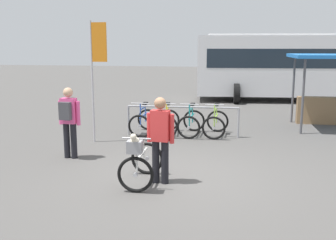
{
  "coord_description": "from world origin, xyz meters",
  "views": [
    {
      "loc": [
        1.22,
        -7.38,
        2.58
      ],
      "look_at": [
        -0.28,
        0.71,
        1.0
      ],
      "focal_mm": 41.88,
      "sensor_mm": 36.0,
      "label": 1
    }
  ],
  "objects_px": {
    "racked_bike_blue": "(144,121)",
    "pedestrian_with_backpack": "(69,118)",
    "person_with_featured_bike": "(160,136)",
    "featured_bicycle": "(140,160)",
    "racked_bike_lime": "(216,123)",
    "racked_bike_yellow": "(167,122)",
    "banner_flag": "(96,59)",
    "racked_bike_teal": "(191,123)",
    "bus_distant": "(306,63)"
  },
  "relations": [
    {
      "from": "racked_bike_blue",
      "to": "racked_bike_lime",
      "type": "xyz_separation_m",
      "value": [
        2.1,
        0.13,
        0.0
      ]
    },
    {
      "from": "racked_bike_blue",
      "to": "person_with_featured_bike",
      "type": "relative_size",
      "value": 0.68
    },
    {
      "from": "featured_bicycle",
      "to": "banner_flag",
      "type": "bearing_deg",
      "value": 122.68
    },
    {
      "from": "pedestrian_with_backpack",
      "to": "banner_flag",
      "type": "relative_size",
      "value": 0.51
    },
    {
      "from": "racked_bike_blue",
      "to": "racked_bike_teal",
      "type": "relative_size",
      "value": 0.99
    },
    {
      "from": "person_with_featured_bike",
      "to": "bus_distant",
      "type": "height_order",
      "value": "bus_distant"
    },
    {
      "from": "featured_bicycle",
      "to": "person_with_featured_bike",
      "type": "bearing_deg",
      "value": 28.57
    },
    {
      "from": "bus_distant",
      "to": "racked_bike_yellow",
      "type": "bearing_deg",
      "value": -121.6
    },
    {
      "from": "racked_bike_yellow",
      "to": "person_with_featured_bike",
      "type": "xyz_separation_m",
      "value": [
        0.63,
        -4.06,
        0.54
      ]
    },
    {
      "from": "featured_bicycle",
      "to": "racked_bike_lime",
      "type": "bearing_deg",
      "value": 75.56
    },
    {
      "from": "racked_bike_yellow",
      "to": "racked_bike_lime",
      "type": "relative_size",
      "value": 1.0
    },
    {
      "from": "racked_bike_teal",
      "to": "person_with_featured_bike",
      "type": "relative_size",
      "value": 0.69
    },
    {
      "from": "racked_bike_blue",
      "to": "featured_bicycle",
      "type": "distance_m",
      "value": 4.32
    },
    {
      "from": "person_with_featured_bike",
      "to": "pedestrian_with_backpack",
      "type": "relative_size",
      "value": 1.0
    },
    {
      "from": "featured_bicycle",
      "to": "bus_distant",
      "type": "xyz_separation_m",
      "value": [
        4.73,
        12.4,
        1.25
      ]
    },
    {
      "from": "racked_bike_yellow",
      "to": "banner_flag",
      "type": "relative_size",
      "value": 0.36
    },
    {
      "from": "person_with_featured_bike",
      "to": "featured_bicycle",
      "type": "bearing_deg",
      "value": -151.43
    },
    {
      "from": "racked_bike_yellow",
      "to": "racked_bike_lime",
      "type": "distance_m",
      "value": 1.4
    },
    {
      "from": "pedestrian_with_backpack",
      "to": "bus_distant",
      "type": "bearing_deg",
      "value": 58.33
    },
    {
      "from": "pedestrian_with_backpack",
      "to": "bus_distant",
      "type": "distance_m",
      "value": 12.92
    },
    {
      "from": "pedestrian_with_backpack",
      "to": "bus_distant",
      "type": "relative_size",
      "value": 0.16
    },
    {
      "from": "racked_bike_yellow",
      "to": "racked_bike_lime",
      "type": "bearing_deg",
      "value": 3.43
    },
    {
      "from": "bus_distant",
      "to": "racked_bike_lime",
      "type": "bearing_deg",
      "value": -114.15
    },
    {
      "from": "racked_bike_yellow",
      "to": "featured_bicycle",
      "type": "bearing_deg",
      "value": -86.22
    },
    {
      "from": "racked_bike_blue",
      "to": "bus_distant",
      "type": "distance_m",
      "value": 10.08
    },
    {
      "from": "racked_bike_blue",
      "to": "racked_bike_lime",
      "type": "distance_m",
      "value": 2.1
    },
    {
      "from": "racked_bike_teal",
      "to": "featured_bicycle",
      "type": "bearing_deg",
      "value": -95.56
    },
    {
      "from": "racked_bike_lime",
      "to": "bus_distant",
      "type": "bearing_deg",
      "value": 65.85
    },
    {
      "from": "racked_bike_teal",
      "to": "person_with_featured_bike",
      "type": "bearing_deg",
      "value": -91.03
    },
    {
      "from": "racked_bike_teal",
      "to": "racked_bike_blue",
      "type": "bearing_deg",
      "value": -176.57
    },
    {
      "from": "racked_bike_blue",
      "to": "featured_bicycle",
      "type": "height_order",
      "value": "featured_bicycle"
    },
    {
      "from": "racked_bike_yellow",
      "to": "person_with_featured_bike",
      "type": "distance_m",
      "value": 4.15
    },
    {
      "from": "racked_bike_blue",
      "to": "racked_bike_teal",
      "type": "height_order",
      "value": "same"
    },
    {
      "from": "racked_bike_teal",
      "to": "featured_bicycle",
      "type": "height_order",
      "value": "featured_bicycle"
    },
    {
      "from": "racked_bike_blue",
      "to": "banner_flag",
      "type": "relative_size",
      "value": 0.35
    },
    {
      "from": "racked_bike_teal",
      "to": "featured_bicycle",
      "type": "xyz_separation_m",
      "value": [
        -0.42,
        -4.29,
        0.12
      ]
    },
    {
      "from": "racked_bike_teal",
      "to": "bus_distant",
      "type": "height_order",
      "value": "bus_distant"
    },
    {
      "from": "racked_bike_teal",
      "to": "bus_distant",
      "type": "relative_size",
      "value": 0.11
    },
    {
      "from": "racked_bike_teal",
      "to": "person_with_featured_bike",
      "type": "xyz_separation_m",
      "value": [
        -0.07,
        -4.11,
        0.54
      ]
    },
    {
      "from": "featured_bicycle",
      "to": "pedestrian_with_backpack",
      "type": "relative_size",
      "value": 0.74
    },
    {
      "from": "racked_bike_yellow",
      "to": "racked_bike_lime",
      "type": "xyz_separation_m",
      "value": [
        1.4,
        0.08,
        0.0
      ]
    },
    {
      "from": "banner_flag",
      "to": "pedestrian_with_backpack",
      "type": "bearing_deg",
      "value": -94.12
    },
    {
      "from": "racked_bike_yellow",
      "to": "pedestrian_with_backpack",
      "type": "distance_m",
      "value": 3.38
    },
    {
      "from": "bus_distant",
      "to": "banner_flag",
      "type": "relative_size",
      "value": 3.19
    },
    {
      "from": "person_with_featured_bike",
      "to": "banner_flag",
      "type": "bearing_deg",
      "value": 128.89
    },
    {
      "from": "racked_bike_lime",
      "to": "banner_flag",
      "type": "bearing_deg",
      "value": -156.3
    },
    {
      "from": "racked_bike_blue",
      "to": "pedestrian_with_backpack",
      "type": "xyz_separation_m",
      "value": [
        -1.06,
        -2.79,
        0.57
      ]
    },
    {
      "from": "featured_bicycle",
      "to": "banner_flag",
      "type": "relative_size",
      "value": 0.38
    },
    {
      "from": "pedestrian_with_backpack",
      "to": "banner_flag",
      "type": "distance_m",
      "value": 2.04
    },
    {
      "from": "racked_bike_lime",
      "to": "racked_bike_teal",
      "type": "bearing_deg",
      "value": -176.57
    }
  ]
}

